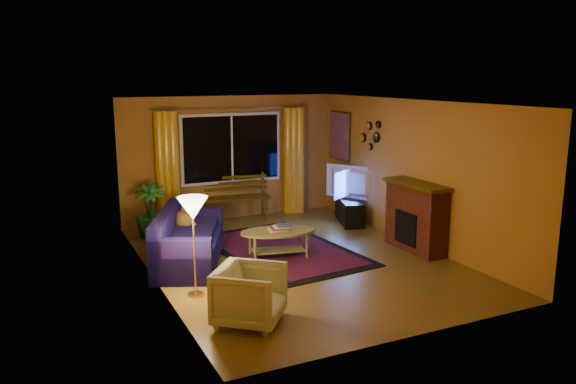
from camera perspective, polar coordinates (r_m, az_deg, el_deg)
name	(u,v)px	position (r m, az deg, el deg)	size (l,w,h in m)	color
floor	(296,260)	(9.08, 0.82, -6.91)	(4.50, 6.00, 0.02)	brown
ceiling	(296,101)	(8.61, 0.87, 9.18)	(4.50, 6.00, 0.02)	white
wall_back	(231,158)	(11.50, -5.81, 3.48)	(4.50, 0.02, 2.50)	#B67A2B
wall_left	(151,196)	(8.04, -13.77, -0.42)	(0.02, 6.00, 2.50)	#B67A2B
wall_right	(413,172)	(9.95, 12.61, 1.95)	(0.02, 6.00, 2.50)	#B67A2B
window	(232,148)	(11.41, -5.72, 4.43)	(2.00, 0.02, 1.30)	black
curtain_rod	(232,109)	(11.29, -5.73, 8.43)	(0.03, 0.03, 3.20)	#BF8C3F
curtain_left	(167,170)	(11.02, -12.19, 2.22)	(0.36, 0.36, 2.24)	gold
curtain_right	(293,161)	(11.91, 0.55, 3.20)	(0.36, 0.36, 2.24)	gold
bench	(231,209)	(11.41, -5.84, -1.78)	(1.57, 0.46, 0.47)	#403206
potted_plant	(150,211)	(10.46, -13.81, -1.86)	(0.55, 0.55, 0.99)	#235B1E
sofa	(189,237)	(8.92, -10.01, -4.56)	(0.89, 2.07, 0.84)	#120D42
dog	(184,217)	(9.31, -10.53, -2.53)	(0.29, 0.40, 0.44)	olive
armchair	(250,292)	(6.75, -3.91, -10.13)	(0.75, 0.70, 0.77)	beige
floor_lamp	(194,248)	(7.54, -9.51, -5.60)	(0.22, 0.22, 1.34)	#BF8C3F
rug	(282,249)	(9.54, -0.64, -5.86)	(1.95, 3.08, 0.02)	#67050F
coffee_table	(278,244)	(9.13, -1.02, -5.27)	(1.23, 1.23, 0.45)	#948D4A
tv_console	(349,211)	(11.32, 6.23, -1.89)	(0.38, 1.14, 0.47)	black
television	(350,183)	(11.20, 6.29, 0.93)	(1.15, 0.15, 0.66)	black
fireplace	(416,218)	(9.66, 12.89, -2.60)	(0.40, 1.20, 1.10)	maroon
mirror_cluster	(370,134)	(10.89, 8.32, 5.87)	(0.06, 0.60, 0.56)	black
painting	(340,136)	(11.88, 5.26, 5.70)	(0.04, 0.76, 0.96)	#DD491F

